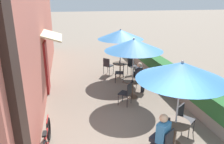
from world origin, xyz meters
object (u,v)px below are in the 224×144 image
cafe_chair_far_left (132,65)px  cafe_chair_mid_left (127,92)px  cafe_chair_near_left (165,143)px  bicycle_leaning (47,140)px  coffee_cup_near (169,120)px  coffee_cup_mid (132,81)px  cafe_chair_near_right (184,117)px  seated_patron_mid_right (140,76)px  coffee_cup_far (120,61)px  patio_umbrella_near (181,71)px  patio_table_near (175,129)px  cafe_chair_far_right (108,65)px  patio_umbrella_far (121,34)px  cafe_chair_mid_right (137,79)px  patio_umbrella_mid (134,45)px  seated_patron_near_left (161,135)px  cafe_chair_far_back (121,71)px  patio_table_mid (132,85)px  patio_table_far (120,67)px

cafe_chair_far_left → cafe_chair_mid_left: bearing=56.8°
cafe_chair_near_left → bicycle_leaning: cafe_chair_near_left is taller
coffee_cup_near → bicycle_leaning: size_ratio=0.05×
cafe_chair_mid_left → coffee_cup_mid: 0.60m
cafe_chair_near_right → seated_patron_mid_right: seated_patron_mid_right is taller
coffee_cup_far → bicycle_leaning: bearing=-121.8°
patio_umbrella_near → coffee_cup_near: 1.38m
patio_table_near → cafe_chair_far_right: cafe_chair_far_right is taller
coffee_cup_mid → cafe_chair_far_right: bearing=96.8°
cafe_chair_mid_left → cafe_chair_far_left: 3.46m
bicycle_leaning → patio_umbrella_far: bearing=58.5°
seated_patron_mid_right → coffee_cup_far: bearing=-130.2°
coffee_cup_near → cafe_chair_mid_right: size_ratio=0.10×
coffee_cup_mid → bicycle_leaning: (-3.04, -2.47, -0.41)m
cafe_chair_mid_left → bicycle_leaning: cafe_chair_mid_left is taller
cafe_chair_far_left → patio_umbrella_near: bearing=71.1°
patio_table_near → coffee_cup_mid: size_ratio=8.30×
coffee_cup_mid → patio_umbrella_mid: bearing=68.7°
cafe_chair_near_right → seated_patron_mid_right: 3.17m
cafe_chair_near_left → seated_patron_near_left: (-0.07, 0.09, 0.17)m
coffee_cup_mid → cafe_chair_far_back: (0.04, 1.87, -0.23)m
patio_umbrella_mid → coffee_cup_mid: patio_umbrella_mid is taller
cafe_chair_near_right → cafe_chair_mid_right: same height
cafe_chair_mid_left → bicycle_leaning: (-2.70, -2.04, -0.18)m
cafe_chair_near_left → patio_umbrella_far: patio_umbrella_far is taller
patio_table_mid → patio_table_far: (0.11, 2.41, 0.00)m
seated_patron_near_left → coffee_cup_mid: bearing=47.9°
patio_table_far → cafe_chair_mid_left: bearing=-99.7°
coffee_cup_near → cafe_chair_mid_right: 3.64m
coffee_cup_mid → cafe_chair_far_right: cafe_chair_far_right is taller
patio_umbrella_near → cafe_chair_near_left: (-0.53, -0.49, -1.60)m
patio_table_mid → cafe_chair_mid_right: 0.72m
cafe_chair_near_left → coffee_cup_mid: cafe_chair_near_left is taller
cafe_chair_mid_left → coffee_cup_mid: bearing=2.1°
cafe_chair_far_left → patio_table_mid: bearing=60.3°
cafe_chair_near_left → cafe_chair_far_back: same height
patio_umbrella_mid → seated_patron_mid_right: bearing=47.1°
cafe_chair_far_right → cafe_chair_far_back: bearing=-23.9°
cafe_chair_far_right → cafe_chair_far_back: (0.41, -1.17, 0.00)m
cafe_chair_far_right → patio_umbrella_near: bearing=-37.0°
patio_umbrella_near → cafe_chair_mid_left: (-0.60, 2.52, -1.60)m
patio_umbrella_near → coffee_cup_mid: 3.27m
cafe_chair_far_back → patio_table_far: bearing=6.1°
coffee_cup_mid → coffee_cup_near: bearing=-87.6°
patio_umbrella_mid → coffee_cup_far: bearing=87.0°
coffee_cup_mid → patio_umbrella_far: bearing=86.0°
cafe_chair_far_back → bicycle_leaning: 5.33m
cafe_chair_near_left → seated_patron_near_left: bearing=90.0°
seated_patron_near_left → cafe_chair_far_left: (1.18, 6.16, -0.17)m
coffee_cup_near → cafe_chair_near_right: bearing=29.8°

